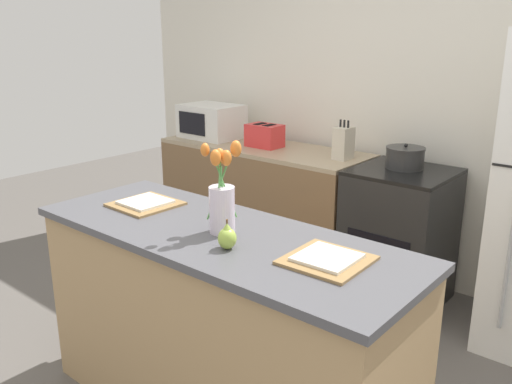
{
  "coord_description": "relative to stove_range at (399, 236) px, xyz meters",
  "views": [
    {
      "loc": [
        1.52,
        -1.56,
        1.75
      ],
      "look_at": [
        0.0,
        0.25,
        1.05
      ],
      "focal_mm": 38.0,
      "sensor_mm": 36.0,
      "label": 1
    }
  ],
  "objects": [
    {
      "name": "kitchen_island",
      "position": [
        -0.1,
        -1.6,
        0.01
      ],
      "size": [
        1.8,
        0.66,
        0.93
      ],
      "color": "tan",
      "rests_on": "ground_plane"
    },
    {
      "name": "microwave",
      "position": [
        -1.71,
        -0.0,
        0.59
      ],
      "size": [
        0.48,
        0.37,
        0.27
      ],
      "color": "white",
      "rests_on": "back_counter"
    },
    {
      "name": "plate_setting_left",
      "position": [
        -0.63,
        -1.57,
        0.49
      ],
      "size": [
        0.3,
        0.3,
        0.02
      ],
      "color": "olive",
      "rests_on": "kitchen_island"
    },
    {
      "name": "knife_block",
      "position": [
        -0.46,
        0.02,
        0.56
      ],
      "size": [
        0.1,
        0.14,
        0.27
      ],
      "color": "beige",
      "rests_on": "back_counter"
    },
    {
      "name": "flower_vase",
      "position": [
        -0.08,
        -1.59,
        0.63
      ],
      "size": [
        0.13,
        0.15,
        0.39
      ],
      "color": "silver",
      "rests_on": "kitchen_island"
    },
    {
      "name": "toaster",
      "position": [
        -1.14,
        -0.01,
        0.54
      ],
      "size": [
        0.28,
        0.18,
        0.17
      ],
      "color": "red",
      "rests_on": "back_counter"
    },
    {
      "name": "plate_setting_right",
      "position": [
        0.43,
        -1.57,
        0.49
      ],
      "size": [
        0.3,
        0.3,
        0.02
      ],
      "color": "olive",
      "rests_on": "kitchen_island"
    },
    {
      "name": "back_wall",
      "position": [
        -0.1,
        0.4,
        0.9
      ],
      "size": [
        5.2,
        0.08,
        2.7
      ],
      "color": "silver",
      "rests_on": "ground_plane"
    },
    {
      "name": "stove_range",
      "position": [
        0.0,
        0.0,
        0.0
      ],
      "size": [
        0.6,
        0.61,
        0.9
      ],
      "color": "black",
      "rests_on": "ground_plane"
    },
    {
      "name": "pear_figurine",
      "position": [
        0.06,
        -1.71,
        0.52
      ],
      "size": [
        0.07,
        0.07,
        0.12
      ],
      "color": "#9EBC47",
      "rests_on": "kitchen_island"
    },
    {
      "name": "back_counter",
      "position": [
        -1.16,
        0.0,
        0.0
      ],
      "size": [
        1.68,
        0.6,
        0.9
      ],
      "color": "brown",
      "rests_on": "ground_plane"
    },
    {
      "name": "cooking_pot",
      "position": [
        -0.02,
        0.05,
        0.52
      ],
      "size": [
        0.25,
        0.25,
        0.16
      ],
      "color": "#2D2D2D",
      "rests_on": "stove_range"
    }
  ]
}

